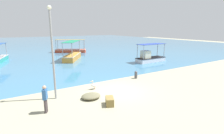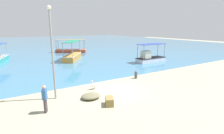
{
  "view_description": "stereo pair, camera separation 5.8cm",
  "coord_description": "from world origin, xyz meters",
  "px_view_note": "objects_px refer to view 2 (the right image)",
  "views": [
    {
      "loc": [
        -7.39,
        -10.93,
        4.98
      ],
      "look_at": [
        1.41,
        3.34,
        1.18
      ],
      "focal_mm": 28.0,
      "sensor_mm": 36.0,
      "label": 1
    },
    {
      "loc": [
        -7.34,
        -10.97,
        4.98
      ],
      "look_at": [
        1.41,
        3.34,
        1.18
      ],
      "focal_mm": 28.0,
      "sensor_mm": 36.0,
      "label": 2
    }
  ],
  "objects_px": {
    "lamp_post": "(52,49)",
    "cargo_crate": "(109,101)",
    "fishing_boat_near_right": "(73,56)",
    "fishing_boat_near_left": "(150,58)",
    "pelican": "(94,85)",
    "mooring_bollard": "(136,74)",
    "net_pile": "(91,96)",
    "fishing_boat_far_left": "(71,50)",
    "fisherman_standing": "(45,98)"
  },
  "relations": [
    {
      "from": "lamp_post",
      "to": "cargo_crate",
      "type": "distance_m",
      "value": 5.21
    },
    {
      "from": "fishing_boat_far_left",
      "to": "fisherman_standing",
      "type": "distance_m",
      "value": 26.3
    },
    {
      "from": "cargo_crate",
      "to": "net_pile",
      "type": "bearing_deg",
      "value": 109.57
    },
    {
      "from": "lamp_post",
      "to": "fishing_boat_near_right",
      "type": "bearing_deg",
      "value": 66.57
    },
    {
      "from": "lamp_post",
      "to": "mooring_bollard",
      "type": "bearing_deg",
      "value": 6.61
    },
    {
      "from": "fishing_boat_near_left",
      "to": "fishing_boat_far_left",
      "type": "xyz_separation_m",
      "value": [
        -6.61,
        16.02,
        -0.13
      ]
    },
    {
      "from": "lamp_post",
      "to": "fisherman_standing",
      "type": "xyz_separation_m",
      "value": [
        -1.04,
        -1.85,
        -2.65
      ]
    },
    {
      "from": "net_pile",
      "to": "fishing_boat_near_right",
      "type": "bearing_deg",
      "value": 75.5
    },
    {
      "from": "fisherman_standing",
      "to": "fishing_boat_far_left",
      "type": "bearing_deg",
      "value": 68.24
    },
    {
      "from": "fishing_boat_near_right",
      "to": "lamp_post",
      "type": "xyz_separation_m",
      "value": [
        -6.2,
        -14.31,
        2.96
      ]
    },
    {
      "from": "lamp_post",
      "to": "cargo_crate",
      "type": "height_order",
      "value": "lamp_post"
    },
    {
      "from": "pelican",
      "to": "net_pile",
      "type": "xyz_separation_m",
      "value": [
        -1.04,
        -1.62,
        -0.2
      ]
    },
    {
      "from": "fishing_boat_near_right",
      "to": "fishing_boat_far_left",
      "type": "height_order",
      "value": "fishing_boat_near_right"
    },
    {
      "from": "fishing_boat_near_left",
      "to": "net_pile",
      "type": "relative_size",
      "value": 3.35
    },
    {
      "from": "fishing_boat_far_left",
      "to": "cargo_crate",
      "type": "bearing_deg",
      "value": -103.16
    },
    {
      "from": "mooring_bollard",
      "to": "fisherman_standing",
      "type": "relative_size",
      "value": 0.45
    },
    {
      "from": "fishing_boat_near_right",
      "to": "lamp_post",
      "type": "height_order",
      "value": "lamp_post"
    },
    {
      "from": "mooring_bollard",
      "to": "fisherman_standing",
      "type": "height_order",
      "value": "fisherman_standing"
    },
    {
      "from": "fisherman_standing",
      "to": "cargo_crate",
      "type": "bearing_deg",
      "value": -16.49
    },
    {
      "from": "fishing_boat_near_right",
      "to": "mooring_bollard",
      "type": "distance_m",
      "value": 13.51
    },
    {
      "from": "fishing_boat_far_left",
      "to": "cargo_crate",
      "type": "relative_size",
      "value": 6.76
    },
    {
      "from": "lamp_post",
      "to": "cargo_crate",
      "type": "bearing_deg",
      "value": -47.35
    },
    {
      "from": "fishing_boat_near_right",
      "to": "pelican",
      "type": "xyz_separation_m",
      "value": [
        -3.01,
        -14.03,
        -0.22
      ]
    },
    {
      "from": "fishing_boat_near_right",
      "to": "cargo_crate",
      "type": "xyz_separation_m",
      "value": [
        -3.46,
        -17.28,
        -0.34
      ]
    },
    {
      "from": "pelican",
      "to": "cargo_crate",
      "type": "xyz_separation_m",
      "value": [
        -0.46,
        -3.25,
        -0.12
      ]
    },
    {
      "from": "fishing_boat_near_right",
      "to": "mooring_bollard",
      "type": "relative_size",
      "value": 7.69
    },
    {
      "from": "fishing_boat_near_right",
      "to": "fisherman_standing",
      "type": "height_order",
      "value": "fishing_boat_near_right"
    },
    {
      "from": "fishing_boat_near_left",
      "to": "fishing_boat_near_right",
      "type": "bearing_deg",
      "value": 139.62
    },
    {
      "from": "fishing_boat_near_right",
      "to": "lamp_post",
      "type": "bearing_deg",
      "value": -113.43
    },
    {
      "from": "fishing_boat_far_left",
      "to": "pelican",
      "type": "distance_m",
      "value": 22.96
    },
    {
      "from": "fishing_boat_near_left",
      "to": "mooring_bollard",
      "type": "distance_m",
      "value": 9.12
    },
    {
      "from": "lamp_post",
      "to": "net_pile",
      "type": "distance_m",
      "value": 4.22
    },
    {
      "from": "fishing_boat_far_left",
      "to": "fishing_boat_near_left",
      "type": "bearing_deg",
      "value": -67.57
    },
    {
      "from": "fishing_boat_near_right",
      "to": "fishing_boat_near_left",
      "type": "bearing_deg",
      "value": -40.38
    },
    {
      "from": "fishing_boat_near_left",
      "to": "fishing_boat_far_left",
      "type": "relative_size",
      "value": 0.78
    },
    {
      "from": "fishing_boat_far_left",
      "to": "net_pile",
      "type": "xyz_separation_m",
      "value": [
        -6.55,
        -23.91,
        -0.34
      ]
    },
    {
      "from": "mooring_bollard",
      "to": "net_pile",
      "type": "relative_size",
      "value": 0.55
    },
    {
      "from": "fishing_boat_near_left",
      "to": "pelican",
      "type": "height_order",
      "value": "fishing_boat_near_left"
    },
    {
      "from": "net_pile",
      "to": "cargo_crate",
      "type": "height_order",
      "value": "cargo_crate"
    },
    {
      "from": "fisherman_standing",
      "to": "net_pile",
      "type": "height_order",
      "value": "fisherman_standing"
    },
    {
      "from": "fisherman_standing",
      "to": "cargo_crate",
      "type": "relative_size",
      "value": 1.92
    },
    {
      "from": "fishing_boat_near_right",
      "to": "cargo_crate",
      "type": "height_order",
      "value": "fishing_boat_near_right"
    },
    {
      "from": "pelican",
      "to": "lamp_post",
      "type": "height_order",
      "value": "lamp_post"
    },
    {
      "from": "fishing_boat_far_left",
      "to": "lamp_post",
      "type": "xyz_separation_m",
      "value": [
        -8.71,
        -22.57,
        3.04
      ]
    },
    {
      "from": "fishing_boat_near_left",
      "to": "pelican",
      "type": "xyz_separation_m",
      "value": [
        -12.13,
        -6.27,
        -0.27
      ]
    },
    {
      "from": "net_pile",
      "to": "cargo_crate",
      "type": "distance_m",
      "value": 1.74
    },
    {
      "from": "lamp_post",
      "to": "fisherman_standing",
      "type": "height_order",
      "value": "lamp_post"
    },
    {
      "from": "fisherman_standing",
      "to": "cargo_crate",
      "type": "height_order",
      "value": "fisherman_standing"
    },
    {
      "from": "fisherman_standing",
      "to": "cargo_crate",
      "type": "distance_m",
      "value": 3.99
    },
    {
      "from": "fishing_boat_far_left",
      "to": "mooring_bollard",
      "type": "height_order",
      "value": "fishing_boat_far_left"
    }
  ]
}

